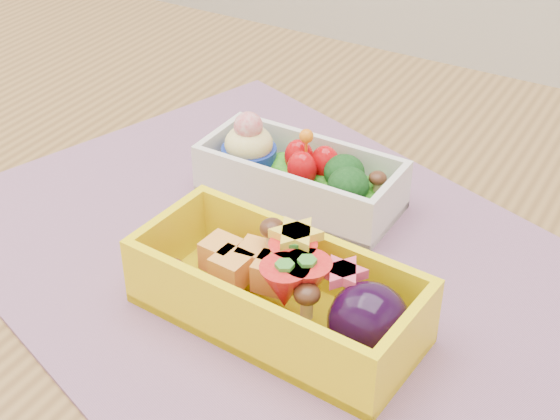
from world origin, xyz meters
The scene contains 4 objects.
table centered at (0.00, 0.00, 0.65)m, with size 1.20×0.80×0.75m.
placemat centered at (0.04, 0.01, 0.75)m, with size 0.47×0.36×0.00m, color gray.
bento_white centered at (0.02, 0.08, 0.77)m, with size 0.16×0.07×0.07m.
bento_yellow centered at (0.08, -0.05, 0.78)m, with size 0.20×0.10×0.06m.
Camera 1 is at (0.29, -0.40, 1.12)m, focal length 52.73 mm.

